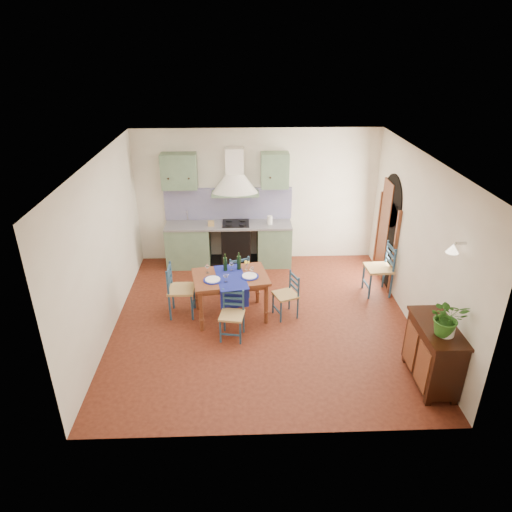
# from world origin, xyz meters

# --- Properties ---
(floor) EXTENTS (5.00, 5.00, 0.00)m
(floor) POSITION_xyz_m (0.00, 0.00, 0.00)
(floor) COLOR #40160D
(floor) RESTS_ON ground
(back_wall) EXTENTS (5.00, 0.96, 2.80)m
(back_wall) POSITION_xyz_m (-0.47, 2.29, 1.05)
(back_wall) COLOR silver
(back_wall) RESTS_ON ground
(right_wall) EXTENTS (0.26, 5.00, 2.80)m
(right_wall) POSITION_xyz_m (2.50, 0.28, 1.34)
(right_wall) COLOR silver
(right_wall) RESTS_ON ground
(left_wall) EXTENTS (0.04, 5.00, 2.80)m
(left_wall) POSITION_xyz_m (-2.50, 0.00, 1.40)
(left_wall) COLOR silver
(left_wall) RESTS_ON ground
(ceiling) EXTENTS (5.00, 5.00, 0.01)m
(ceiling) POSITION_xyz_m (0.00, 0.00, 2.80)
(ceiling) COLOR white
(ceiling) RESTS_ON back_wall
(dining_table) EXTENTS (1.36, 1.06, 1.10)m
(dining_table) POSITION_xyz_m (-0.53, 0.16, 0.70)
(dining_table) COLOR brown
(dining_table) RESTS_ON ground
(chair_near) EXTENTS (0.43, 0.43, 0.80)m
(chair_near) POSITION_xyz_m (-0.51, -0.45, 0.41)
(chair_near) COLOR navy
(chair_near) RESTS_ON ground
(chair_far) EXTENTS (0.51, 0.51, 0.86)m
(chair_far) POSITION_xyz_m (-0.43, 0.83, 0.44)
(chair_far) COLOR navy
(chair_far) RESTS_ON ground
(chair_left) EXTENTS (0.44, 0.44, 0.94)m
(chair_left) POSITION_xyz_m (-1.42, 0.25, 0.49)
(chair_left) COLOR navy
(chair_left) RESTS_ON ground
(chair_right) EXTENTS (0.48, 0.48, 0.80)m
(chair_right) POSITION_xyz_m (0.43, 0.14, 0.41)
(chair_right) COLOR navy
(chair_right) RESTS_ON ground
(chair_spare) EXTENTS (0.49, 0.49, 0.99)m
(chair_spare) POSITION_xyz_m (2.24, 0.85, 0.51)
(chair_spare) COLOR navy
(chair_spare) RESTS_ON ground
(sideboard) EXTENTS (0.50, 1.05, 0.94)m
(sideboard) POSITION_xyz_m (2.26, -1.63, 0.51)
(sideboard) COLOR black
(sideboard) RESTS_ON ground
(potted_plant) EXTENTS (0.52, 0.46, 0.51)m
(potted_plant) POSITION_xyz_m (2.26, -1.80, 1.19)
(potted_plant) COLOR #2A611C
(potted_plant) RESTS_ON sideboard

